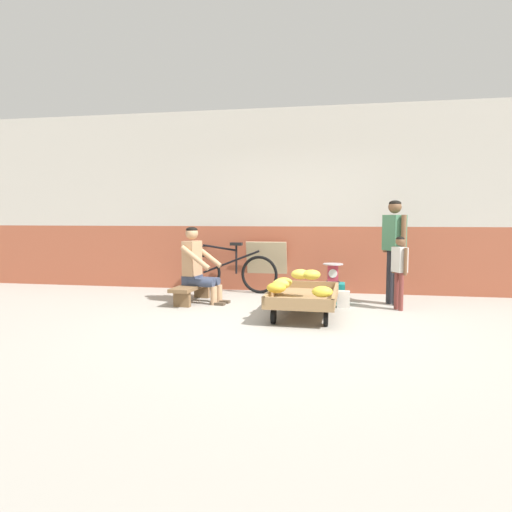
{
  "coord_description": "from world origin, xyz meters",
  "views": [
    {
      "loc": [
        0.61,
        -5.28,
        1.29
      ],
      "look_at": [
        -0.5,
        0.89,
        0.75
      ],
      "focal_mm": 31.88,
      "sensor_mm": 36.0,
      "label": 1
    }
  ],
  "objects_px": {
    "plastic_crate": "(333,293)",
    "bicycle_near_left": "(231,272)",
    "weighing_scale": "(333,273)",
    "customer_child": "(399,265)",
    "vendor_seated": "(197,265)",
    "shopping_bag": "(343,299)",
    "low_bench": "(192,289)",
    "sign_board": "(267,266)",
    "banana_cart": "(304,298)",
    "customer_adult": "(394,240)"
  },
  "relations": [
    {
      "from": "weighing_scale",
      "to": "customer_child",
      "type": "bearing_deg",
      "value": -22.62
    },
    {
      "from": "low_bench",
      "to": "vendor_seated",
      "type": "distance_m",
      "value": 0.38
    },
    {
      "from": "plastic_crate",
      "to": "shopping_bag",
      "type": "distance_m",
      "value": 0.39
    },
    {
      "from": "plastic_crate",
      "to": "customer_child",
      "type": "bearing_deg",
      "value": -22.68
    },
    {
      "from": "bicycle_near_left",
      "to": "customer_child",
      "type": "distance_m",
      "value": 2.87
    },
    {
      "from": "vendor_seated",
      "to": "shopping_bag",
      "type": "xyz_separation_m",
      "value": [
        2.16,
        -0.01,
        -0.45
      ]
    },
    {
      "from": "sign_board",
      "to": "low_bench",
      "type": "bearing_deg",
      "value": -128.2
    },
    {
      "from": "weighing_scale",
      "to": "bicycle_near_left",
      "type": "distance_m",
      "value": 1.87
    },
    {
      "from": "customer_adult",
      "to": "shopping_bag",
      "type": "xyz_separation_m",
      "value": [
        -0.72,
        -0.37,
        -0.83
      ]
    },
    {
      "from": "low_bench",
      "to": "shopping_bag",
      "type": "distance_m",
      "value": 2.25
    },
    {
      "from": "customer_adult",
      "to": "customer_child",
      "type": "bearing_deg",
      "value": -85.18
    },
    {
      "from": "weighing_scale",
      "to": "customer_child",
      "type": "relative_size",
      "value": 0.29
    },
    {
      "from": "banana_cart",
      "to": "sign_board",
      "type": "xyz_separation_m",
      "value": [
        -0.78,
        1.89,
        0.19
      ]
    },
    {
      "from": "low_bench",
      "to": "bicycle_near_left",
      "type": "height_order",
      "value": "bicycle_near_left"
    },
    {
      "from": "low_bench",
      "to": "sign_board",
      "type": "distance_m",
      "value": 1.56
    },
    {
      "from": "vendor_seated",
      "to": "sign_board",
      "type": "xyz_separation_m",
      "value": [
        0.87,
        1.23,
        -0.14
      ]
    },
    {
      "from": "banana_cart",
      "to": "shopping_bag",
      "type": "relative_size",
      "value": 6.11
    },
    {
      "from": "bicycle_near_left",
      "to": "customer_adult",
      "type": "xyz_separation_m",
      "value": [
        2.62,
        -0.67,
        0.6
      ]
    },
    {
      "from": "banana_cart",
      "to": "weighing_scale",
      "type": "relative_size",
      "value": 4.89
    },
    {
      "from": "banana_cart",
      "to": "vendor_seated",
      "type": "height_order",
      "value": "vendor_seated"
    },
    {
      "from": "low_bench",
      "to": "sign_board",
      "type": "relative_size",
      "value": 1.29
    },
    {
      "from": "customer_child",
      "to": "shopping_bag",
      "type": "height_order",
      "value": "customer_child"
    },
    {
      "from": "customer_child",
      "to": "plastic_crate",
      "type": "bearing_deg",
      "value": 157.32
    },
    {
      "from": "bicycle_near_left",
      "to": "customer_child",
      "type": "relative_size",
      "value": 1.62
    },
    {
      "from": "weighing_scale",
      "to": "sign_board",
      "type": "relative_size",
      "value": 0.34
    },
    {
      "from": "low_bench",
      "to": "bicycle_near_left",
      "type": "relative_size",
      "value": 0.68
    },
    {
      "from": "weighing_scale",
      "to": "customer_adult",
      "type": "bearing_deg",
      "value": 1.24
    },
    {
      "from": "bicycle_near_left",
      "to": "banana_cart",
      "type": "bearing_deg",
      "value": -50.57
    },
    {
      "from": "weighing_scale",
      "to": "vendor_seated",
      "type": "bearing_deg",
      "value": -170.36
    },
    {
      "from": "plastic_crate",
      "to": "banana_cart",
      "type": "bearing_deg",
      "value": -109.69
    },
    {
      "from": "vendor_seated",
      "to": "customer_adult",
      "type": "relative_size",
      "value": 0.75
    },
    {
      "from": "plastic_crate",
      "to": "bicycle_near_left",
      "type": "xyz_separation_m",
      "value": [
        -1.74,
        0.68,
        0.2
      ]
    },
    {
      "from": "shopping_bag",
      "to": "vendor_seated",
      "type": "bearing_deg",
      "value": 179.73
    },
    {
      "from": "customer_child",
      "to": "shopping_bag",
      "type": "xyz_separation_m",
      "value": [
        -0.75,
        0.03,
        -0.51
      ]
    },
    {
      "from": "bicycle_near_left",
      "to": "shopping_bag",
      "type": "xyz_separation_m",
      "value": [
        1.9,
        -1.04,
        -0.23
      ]
    },
    {
      "from": "low_bench",
      "to": "bicycle_near_left",
      "type": "xyz_separation_m",
      "value": [
        0.35,
        1.01,
        0.15
      ]
    },
    {
      "from": "low_bench",
      "to": "customer_child",
      "type": "xyz_separation_m",
      "value": [
        3.0,
        -0.05,
        0.43
      ]
    },
    {
      "from": "banana_cart",
      "to": "weighing_scale",
      "type": "bearing_deg",
      "value": 70.29
    },
    {
      "from": "banana_cart",
      "to": "plastic_crate",
      "type": "distance_m",
      "value": 1.07
    },
    {
      "from": "plastic_crate",
      "to": "low_bench",
      "type": "bearing_deg",
      "value": -171.13
    },
    {
      "from": "low_bench",
      "to": "customer_child",
      "type": "height_order",
      "value": "customer_child"
    },
    {
      "from": "low_bench",
      "to": "weighing_scale",
      "type": "bearing_deg",
      "value": 8.84
    },
    {
      "from": "sign_board",
      "to": "customer_child",
      "type": "height_order",
      "value": "customer_child"
    },
    {
      "from": "vendor_seated",
      "to": "customer_child",
      "type": "xyz_separation_m",
      "value": [
        2.92,
        -0.04,
        0.06
      ]
    },
    {
      "from": "banana_cart",
      "to": "shopping_bag",
      "type": "bearing_deg",
      "value": 51.59
    },
    {
      "from": "vendor_seated",
      "to": "plastic_crate",
      "type": "distance_m",
      "value": 2.08
    },
    {
      "from": "banana_cart",
      "to": "low_bench",
      "type": "distance_m",
      "value": 1.86
    },
    {
      "from": "bicycle_near_left",
      "to": "sign_board",
      "type": "bearing_deg",
      "value": 18.6
    },
    {
      "from": "bicycle_near_left",
      "to": "customer_child",
      "type": "bearing_deg",
      "value": -21.86
    },
    {
      "from": "low_bench",
      "to": "sign_board",
      "type": "bearing_deg",
      "value": 51.8
    }
  ]
}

